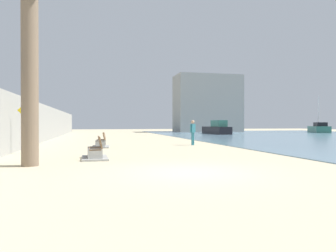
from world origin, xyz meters
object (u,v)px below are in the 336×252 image
Objects in this scene: boat_distant at (217,129)px; pedestrian_sign at (26,122)px; bench_near at (95,153)px; person_walking at (193,130)px; bench_far at (101,144)px; palm_tree at (30,6)px; boat_outer at (319,128)px.

pedestrian_sign reaches higher than boat_distant.
bench_near is 10.06m from person_walking.
pedestrian_sign is at bearing -128.75° from boat_distant.
bench_far is 6.52m from person_walking.
bench_near is at bearing -42.79° from pedestrian_sign.
bench_near is 33.88m from boat_distant.
bench_near is at bearing 38.12° from palm_tree.
boat_outer reaches higher than bench_far.
palm_tree is 6.63m from pedestrian_sign.
palm_tree reaches higher than pedestrian_sign.
person_walking is at bearing 22.10° from pedestrian_sign.
boat_distant is (16.97, 22.28, 0.55)m from bench_far.
person_walking is (9.11, 9.18, -4.77)m from palm_tree.
palm_tree is 4.07× the size of bench_near.
pedestrian_sign reaches higher than bench_far.
boat_distant reaches higher than bench_near.
bench_near is at bearing -132.70° from person_walking.
bench_far is (0.36, 6.83, 0.00)m from bench_near.
boat_distant is 2.81× the size of pedestrian_sign.
pedestrian_sign is (-1.15, 5.01, -4.18)m from palm_tree.
bench_far is at bearing 43.51° from pedestrian_sign.
bench_near is 0.29× the size of boat_distant.
palm_tree is at bearing -139.34° from boat_outer.
boat_outer is 0.85× the size of boat_distant.
bench_near is at bearing -120.77° from boat_distant.
palm_tree is 3.28× the size of pedestrian_sign.
palm_tree is 6.31m from bench_near.
boat_distant is (-19.63, -2.81, 0.06)m from boat_outer.
palm_tree is 4.85× the size of person_walking.
bench_near is 1.19× the size of person_walking.
person_walking is at bearing 45.23° from palm_tree.
bench_far is at bearing 86.99° from bench_near.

